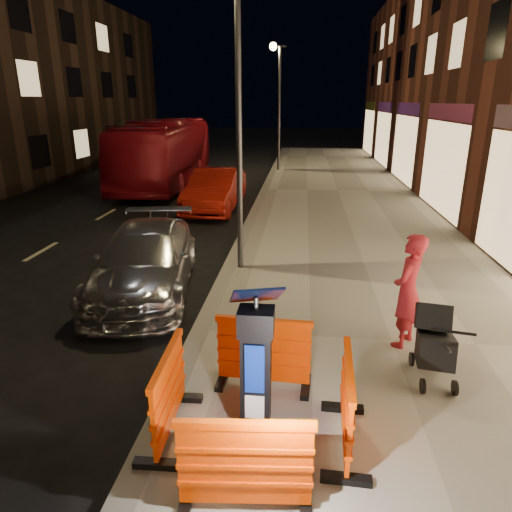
# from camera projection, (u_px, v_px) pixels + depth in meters

# --- Properties ---
(ground_plane) EXTENTS (120.00, 120.00, 0.00)m
(ground_plane) POSITION_uv_depth(u_px,v_px,m) (200.00, 339.00, 7.34)
(ground_plane) COLOR black
(ground_plane) RESTS_ON ground
(sidewalk) EXTENTS (6.00, 60.00, 0.15)m
(sidewalk) POSITION_uv_depth(u_px,v_px,m) (391.00, 344.00, 7.02)
(sidewalk) COLOR gray
(sidewalk) RESTS_ON ground
(kerb) EXTENTS (0.30, 60.00, 0.15)m
(kerb) POSITION_uv_depth(u_px,v_px,m) (200.00, 335.00, 7.31)
(kerb) COLOR slate
(kerb) RESTS_ON ground
(parking_kiosk) EXTENTS (0.55, 0.55, 1.71)m
(parking_kiosk) POSITION_uv_depth(u_px,v_px,m) (256.00, 369.00, 4.72)
(parking_kiosk) COLOR black
(parking_kiosk) RESTS_ON sidewalk
(barrier_front) EXTENTS (1.26, 0.60, 0.95)m
(barrier_front) POSITION_uv_depth(u_px,v_px,m) (245.00, 467.00, 3.95)
(barrier_front) COLOR #FF4100
(barrier_front) RESTS_ON sidewalk
(barrier_back) EXTENTS (1.25, 0.58, 0.95)m
(barrier_back) POSITION_uv_depth(u_px,v_px,m) (264.00, 353.00, 5.74)
(barrier_back) COLOR #FF4100
(barrier_back) RESTS_ON sidewalk
(barrier_kerbside) EXTENTS (0.54, 1.24, 0.95)m
(barrier_kerbside) POSITION_uv_depth(u_px,v_px,m) (169.00, 394.00, 4.93)
(barrier_kerbside) COLOR #FF4100
(barrier_kerbside) RESTS_ON sidewalk
(barrier_bldgside) EXTENTS (0.56, 1.25, 0.95)m
(barrier_bldgside) POSITION_uv_depth(u_px,v_px,m) (347.00, 405.00, 4.75)
(barrier_bldgside) COLOR #FF4100
(barrier_bldgside) RESTS_ON sidewalk
(car_silver) EXTENTS (2.46, 4.65, 1.29)m
(car_silver) POSITION_uv_depth(u_px,v_px,m) (148.00, 290.00, 9.22)
(car_silver) COLOR #ACACB1
(car_silver) RESTS_ON ground
(car_red) EXTENTS (1.62, 4.34, 1.42)m
(car_red) POSITION_uv_depth(u_px,v_px,m) (216.00, 210.00, 15.94)
(car_red) COLOR #9D160D
(car_red) RESTS_ON ground
(bus_doubledecker) EXTENTS (3.00, 10.39, 2.86)m
(bus_doubledecker) POSITION_uv_depth(u_px,v_px,m) (168.00, 184.00, 21.05)
(bus_doubledecker) COLOR maroon
(bus_doubledecker) RESTS_ON ground
(man) EXTENTS (0.67, 0.75, 1.72)m
(man) POSITION_uv_depth(u_px,v_px,m) (408.00, 291.00, 6.63)
(man) COLOR #B21E28
(man) RESTS_ON sidewalk
(stroller) EXTENTS (0.64, 0.86, 0.97)m
(stroller) POSITION_uv_depth(u_px,v_px,m) (435.00, 346.00, 5.88)
(stroller) COLOR black
(stroller) RESTS_ON sidewalk
(street_lamp_mid) EXTENTS (0.12, 0.12, 6.00)m
(street_lamp_mid) POSITION_uv_depth(u_px,v_px,m) (239.00, 126.00, 9.12)
(street_lamp_mid) COLOR #3F3F44
(street_lamp_mid) RESTS_ON sidewalk
(street_lamp_far) EXTENTS (0.12, 0.12, 6.00)m
(street_lamp_far) POSITION_uv_depth(u_px,v_px,m) (279.00, 111.00, 23.24)
(street_lamp_far) COLOR #3F3F44
(street_lamp_far) RESTS_ON sidewalk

